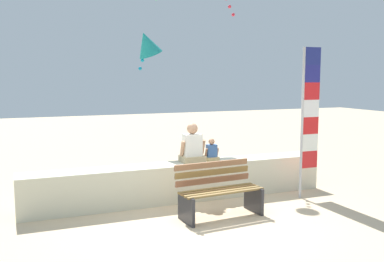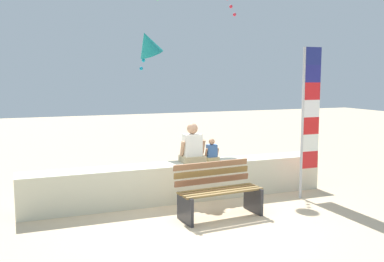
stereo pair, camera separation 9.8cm
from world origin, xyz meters
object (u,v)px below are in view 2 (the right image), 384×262
(person_adult, at_px, (192,147))
(kite_teal, at_px, (148,44))
(person_child, at_px, (212,152))
(flag_banner, at_px, (308,114))
(park_bench, at_px, (218,192))

(person_adult, xyz_separation_m, kite_teal, (-0.32, 1.87, 2.05))
(person_adult, bearing_deg, kite_teal, 99.76)
(person_child, height_order, flag_banner, flag_banner)
(park_bench, distance_m, kite_teal, 4.05)
(park_bench, distance_m, person_child, 1.34)
(person_child, relative_size, kite_teal, 0.47)
(person_adult, distance_m, person_child, 0.42)
(flag_banner, height_order, kite_teal, kite_teal)
(person_child, distance_m, flag_banner, 1.97)
(person_child, xyz_separation_m, flag_banner, (1.64, -0.79, 0.75))
(park_bench, bearing_deg, flag_banner, 11.21)
(person_child, xyz_separation_m, kite_teal, (-0.72, 1.87, 2.17))
(flag_banner, bearing_deg, person_adult, 158.99)
(person_adult, height_order, flag_banner, flag_banner)
(park_bench, bearing_deg, person_adult, 89.73)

